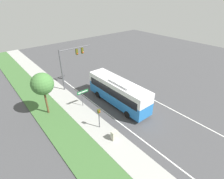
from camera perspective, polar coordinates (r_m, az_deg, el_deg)
ground_plane at (r=23.30m, az=9.66°, el=-7.35°), size 80.00×80.00×0.00m
sidewalk at (r=19.93m, az=-2.65°, el=-14.15°), size 2.80×80.00×0.12m
grass_verge at (r=18.80m, az=-10.84°, el=-18.25°), size 3.60×80.00×0.10m
lane_divider_near at (r=21.21m, az=3.05°, el=-11.16°), size 0.14×30.00×0.01m
lane_divider_far at (r=25.73m, az=15.02°, el=-4.12°), size 0.14×30.00×0.01m
bus at (r=23.60m, az=2.02°, el=-0.47°), size 2.65×10.09×3.71m
signal_gantry at (r=27.61m, az=-13.50°, el=9.27°), size 5.38×0.41×6.59m
pedestrian_signal at (r=19.58m, az=-4.26°, el=-8.43°), size 0.28×0.34×2.61m
street_sign at (r=23.52m, az=-9.60°, el=-1.69°), size 1.67×0.08×2.46m
utility_cabinet at (r=18.92m, az=0.78°, el=-14.66°), size 0.69×0.46×1.02m
roadside_tree at (r=22.16m, az=-21.78°, el=1.66°), size 2.68×2.68×5.51m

